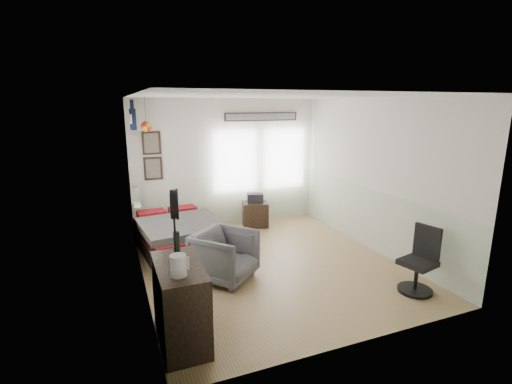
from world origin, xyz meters
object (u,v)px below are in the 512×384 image
Objects in this scene: dresser at (180,303)px; nightstand at (255,214)px; armchair at (225,256)px; bed at (180,236)px; task_chair at (419,265)px.

nightstand is (2.23, 3.39, -0.19)m from dresser.
bed is at bearing 66.22° from armchair.
nightstand is (1.77, 0.80, -0.02)m from bed.
armchair is at bearing -79.07° from bed.
task_chair is at bearing -58.80° from nightstand.
nightstand is at bearing 94.14° from task_chair.
nightstand is 0.56× the size of task_chair.
bed is 2.64m from dresser.
armchair reaches higher than bed.
bed is at bearing 123.47° from task_chair.
task_chair reaches higher than armchair.
bed reaches higher than nightstand.
task_chair is (1.08, -3.52, 0.12)m from nightstand.
dresser is 1.53m from armchair.
bed is 1.42m from armchair.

